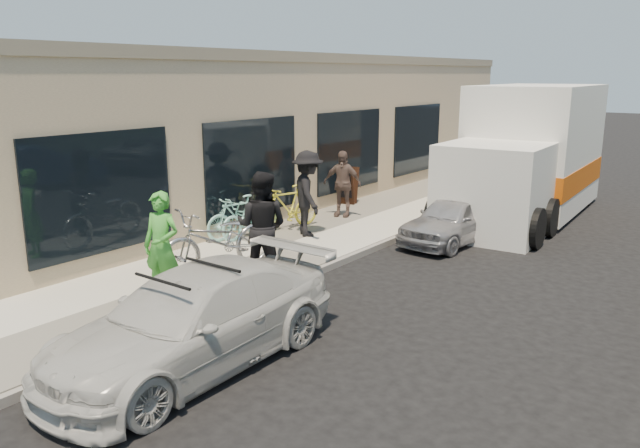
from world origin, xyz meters
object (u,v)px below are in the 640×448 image
Objects in this scene: cruiser_bike_a at (238,217)px; cruiser_bike_b at (251,217)px; tandem_bike at (219,240)px; sedan_white at (194,320)px; sedan_silver at (453,219)px; moving_truck at (528,159)px; bystander_b at (342,184)px; woman_rider at (162,246)px; man_standing at (262,226)px; cruiser_bike_c at (288,207)px; bystander_a at (308,194)px; sandwich_board at (345,186)px; bike_rack at (262,207)px.

cruiser_bike_a reaches higher than cruiser_bike_b.
tandem_bike reaches higher than cruiser_bike_b.
sedan_white reaches higher than sedan_silver.
moving_truck reaches higher than bystander_b.
woman_rider is 0.91× the size of man_standing.
woman_rider is 1.02× the size of cruiser_bike_c.
man_standing is at bearing -87.51° from bystander_b.
bystander_a is 1.14× the size of bystander_b.
cruiser_bike_c reaches higher than sandwich_board.
man_standing is (0.65, 1.66, 0.09)m from woman_rider.
cruiser_bike_c is (0.55, -3.18, -0.00)m from sandwich_board.
cruiser_bike_b is at bearing 82.10° from bystander_a.
bystander_a is (1.08, 0.33, 0.39)m from bike_rack.
sedan_silver is 1.87× the size of bystander_b.
bystander_b reaches higher than cruiser_bike_c.
bystander_b is (-0.85, 5.17, 0.23)m from tandem_bike.
sedan_silver is (3.97, -1.51, -0.13)m from sandwich_board.
sedan_white is at bearing 153.12° from bystander_a.
cruiser_bike_a is 1.63m from bystander_a.
man_standing is 1.13× the size of cruiser_bike_c.
man_standing is at bearing -23.83° from cruiser_bike_a.
cruiser_bike_c is 1.90m from bystander_b.
man_standing is at bearing -40.86° from cruiser_bike_c.
bystander_b is at bearing -136.81° from moving_truck.
moving_truck is (4.27, 2.32, 0.85)m from sandwich_board.
sedan_white is 0.61× the size of moving_truck.
sandwich_board is 0.53× the size of bystander_a.
moving_truck is (0.30, 3.82, 0.98)m from sedan_silver.
moving_truck is 4.45× the size of cruiser_bike_a.
sedan_silver is 1.82× the size of cruiser_bike_b.
woman_rider is 1.02× the size of cruiser_bike_b.
bystander_b is at bearing -90.98° from man_standing.
woman_rider reaches higher than cruiser_bike_a.
moving_truck is 4.04× the size of woman_rider.
cruiser_bike_b is at bearing -99.38° from sandwich_board.
sandwich_board is 9.93m from sedan_white.
man_standing is 3.18m from bystander_a.
cruiser_bike_a is at bearing -101.34° from sandwich_board.
bystander_a is 2.12m from bystander_b.
moving_truck is 8.81m from man_standing.
moving_truck is 3.66× the size of man_standing.
sedan_silver is at bearing -105.91° from bystander_a.
moving_truck is at bearing -121.49° from man_standing.
sedan_white is 6.32m from bystander_a.
cruiser_bike_b is (-3.53, 4.86, -0.02)m from sedan_white.
cruiser_bike_a is 0.95× the size of bystander_b.
man_standing is at bearing 24.13° from tandem_bike.
woman_rider reaches higher than sandwich_board.
woman_rider reaches higher than sedan_silver.
tandem_bike reaches higher than sedan_silver.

